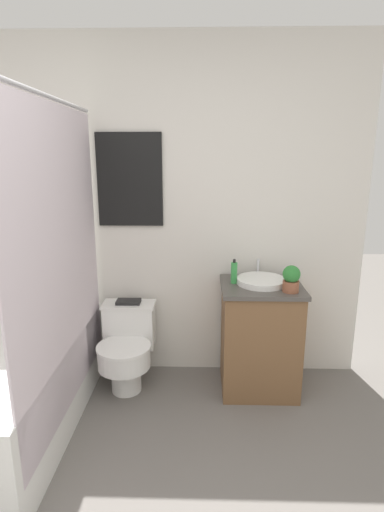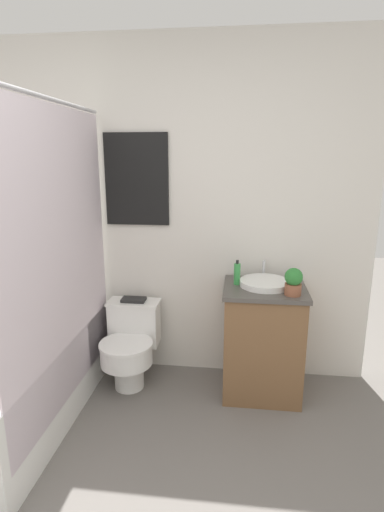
{
  "view_description": "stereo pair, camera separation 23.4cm",
  "coord_description": "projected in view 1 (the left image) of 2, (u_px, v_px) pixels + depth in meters",
  "views": [
    {
      "loc": [
        0.39,
        -0.85,
        1.67
      ],
      "look_at": [
        0.32,
        1.63,
        1.05
      ],
      "focal_mm": 28.0,
      "sensor_mm": 36.0,
      "label": 1
    },
    {
      "loc": [
        0.62,
        -0.83,
        1.67
      ],
      "look_at": [
        0.32,
        1.63,
        1.05
      ],
      "focal_mm": 28.0,
      "sensor_mm": 36.0,
      "label": 2
    }
  ],
  "objects": [
    {
      "name": "toilet",
      "position": [
        127.0,
        346.0,
        2.92
      ],
      "size": [
        0.39,
        0.53,
        0.6
      ],
      "color": "white",
      "rests_on": "ground_plane"
    },
    {
      "name": "sink",
      "position": [
        261.0,
        281.0,
        2.8
      ],
      "size": [
        0.35,
        0.38,
        0.13
      ],
      "color": "white",
      "rests_on": "vanity"
    },
    {
      "name": "wall_back",
      "position": [
        151.0,
        213.0,
        2.98
      ],
      "size": [
        3.18,
        0.07,
        2.5
      ],
      "color": "silver",
      "rests_on": "ground_plane"
    },
    {
      "name": "vanity",
      "position": [
        259.0,
        337.0,
        2.88
      ],
      "size": [
        0.56,
        0.5,
        0.8
      ],
      "color": "brown",
      "rests_on": "ground_plane"
    },
    {
      "name": "book_on_tank",
      "position": [
        129.0,
        302.0,
        2.97
      ],
      "size": [
        0.18,
        0.1,
        0.02
      ],
      "color": "black",
      "rests_on": "toilet"
    },
    {
      "name": "shower_area",
      "position": [
        21.0,
        383.0,
        2.46
      ],
      "size": [
        0.69,
        1.53,
        1.98
      ],
      "color": "white",
      "rests_on": "ground_plane"
    },
    {
      "name": "soap_bottle",
      "position": [
        234.0,
        273.0,
        2.8
      ],
      "size": [
        0.05,
        0.05,
        0.17
      ],
      "color": "green",
      "rests_on": "vanity"
    },
    {
      "name": "potted_plant",
      "position": [
        291.0,
        278.0,
        2.62
      ],
      "size": [
        0.12,
        0.12,
        0.18
      ],
      "color": "brown",
      "rests_on": "vanity"
    }
  ]
}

